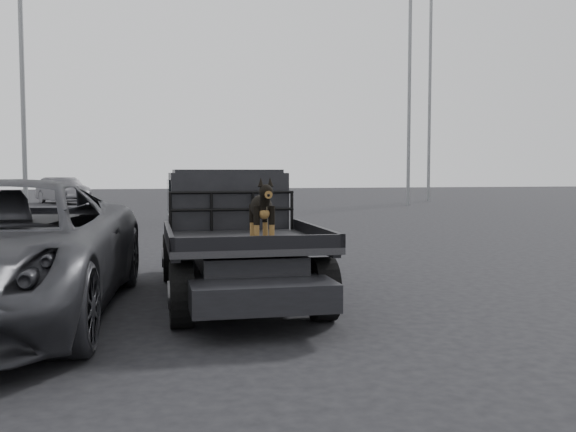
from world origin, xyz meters
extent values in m
plane|color=black|center=(0.00, 0.00, 0.00)|extent=(120.00, 120.00, 0.00)
imported|color=#48484C|center=(-6.35, 30.51, 0.72)|extent=(3.41, 4.57, 1.44)
cylinder|color=slate|center=(-6.36, 19.68, 6.86)|extent=(0.18, 0.18, 13.73)
cylinder|color=slate|center=(11.53, 24.85, 6.40)|extent=(0.18, 0.18, 12.81)
cylinder|color=slate|center=(14.34, 28.51, 7.38)|extent=(0.18, 0.18, 14.76)
camera|label=1|loc=(-1.72, -6.54, 1.77)|focal=40.00mm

